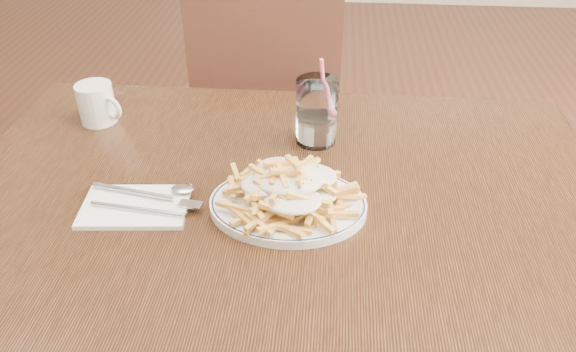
# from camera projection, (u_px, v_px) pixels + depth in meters

# --- Properties ---
(table) EXTENTS (1.20, 0.80, 0.75)m
(table) POSITION_uv_depth(u_px,v_px,m) (281.00, 222.00, 1.06)
(table) COLOR black
(table) RESTS_ON ground
(chair_far) EXTENTS (0.48, 0.48, 0.91)m
(chair_far) POSITION_uv_depth(u_px,v_px,m) (265.00, 111.00, 1.75)
(chair_far) COLOR black
(chair_far) RESTS_ON ground
(fries_plate) EXTENTS (0.33, 0.30, 0.02)m
(fries_plate) POSITION_uv_depth(u_px,v_px,m) (288.00, 205.00, 0.96)
(fries_plate) COLOR white
(fries_plate) RESTS_ON table
(loaded_fries) EXTENTS (0.27, 0.24, 0.07)m
(loaded_fries) POSITION_uv_depth(u_px,v_px,m) (288.00, 184.00, 0.94)
(loaded_fries) COLOR gold
(loaded_fries) RESTS_ON fries_plate
(napkin) EXTENTS (0.19, 0.13, 0.01)m
(napkin) POSITION_uv_depth(u_px,v_px,m) (135.00, 207.00, 0.97)
(napkin) COLOR white
(napkin) RESTS_ON table
(cutlery) EXTENTS (0.22, 0.09, 0.01)m
(cutlery) POSITION_uv_depth(u_px,v_px,m) (135.00, 201.00, 0.97)
(cutlery) COLOR silver
(cutlery) RESTS_ON napkin
(water_glass) EXTENTS (0.08, 0.08, 0.18)m
(water_glass) POSITION_uv_depth(u_px,v_px,m) (317.00, 116.00, 1.12)
(water_glass) COLOR white
(water_glass) RESTS_ON table
(coffee_mug) EXTENTS (0.10, 0.08, 0.09)m
(coffee_mug) POSITION_uv_depth(u_px,v_px,m) (97.00, 103.00, 1.20)
(coffee_mug) COLOR white
(coffee_mug) RESTS_ON table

